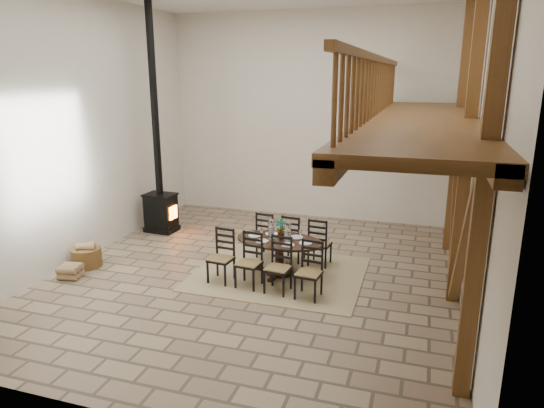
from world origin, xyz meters
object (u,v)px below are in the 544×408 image
(wood_stove, at_px, (159,184))
(log_stack, at_px, (70,271))
(log_basket, at_px, (87,256))
(dining_table, at_px, (278,257))

(wood_stove, relative_size, log_stack, 11.81)
(log_basket, xyz_separation_m, log_stack, (0.07, -0.55, -0.08))
(wood_stove, bearing_deg, log_basket, -93.11)
(log_stack, bearing_deg, log_basket, 97.36)
(dining_table, bearing_deg, wood_stove, 159.03)
(dining_table, xyz_separation_m, log_stack, (-3.50, -1.21, -0.23))
(wood_stove, height_order, log_stack, wood_stove)
(log_basket, height_order, log_stack, log_basket)
(log_basket, bearing_deg, dining_table, 10.54)
(dining_table, distance_m, log_basket, 3.64)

